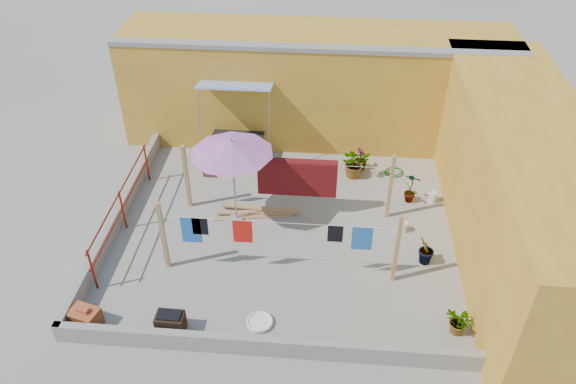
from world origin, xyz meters
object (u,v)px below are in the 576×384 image
object	(u,v)px
outdoor_table	(237,138)
plant_back_a	(355,163)
brick_stack	(85,318)
brazier	(171,323)
white_basin	(260,322)
green_hose	(394,172)
water_jug_a	(403,227)
water_jug_b	(433,197)
patio_umbrella	(231,148)

from	to	relation	value
outdoor_table	plant_back_a	bearing A→B (deg)	-12.10
brick_stack	brazier	bearing A→B (deg)	0.00
outdoor_table	white_basin	xyz separation A→B (m)	(1.38, -6.07, -0.56)
white_basin	green_hose	size ratio (longest dim) A/B	1.06
white_basin	water_jug_a	world-z (taller)	water_jug_a
white_basin	water_jug_a	distance (m)	4.40
white_basin	water_jug_b	world-z (taller)	water_jug_b
outdoor_table	water_jug_a	world-z (taller)	outdoor_table
water_jug_a	brick_stack	bearing A→B (deg)	-152.24
outdoor_table	water_jug_a	xyz separation A→B (m)	(4.48, -2.95, -0.47)
plant_back_a	green_hose	bearing A→B (deg)	11.88
patio_umbrella	brick_stack	bearing A→B (deg)	-124.69
water_jug_a	water_jug_b	xyz separation A→B (m)	(0.84, 1.24, 0.01)
brick_stack	water_jug_b	bearing A→B (deg)	32.39
brazier	white_basin	bearing A→B (deg)	10.82
water_jug_a	water_jug_b	size ratio (longest dim) A/B	0.92
white_basin	water_jug_b	size ratio (longest dim) A/B	1.61
brazier	green_hose	bearing A→B (deg)	51.14
outdoor_table	brazier	distance (m)	6.42
plant_back_a	patio_umbrella	bearing A→B (deg)	-144.07
patio_umbrella	water_jug_b	bearing A→B (deg)	12.87
green_hose	plant_back_a	xyz separation A→B (m)	(-1.11, -0.23, 0.39)
water_jug_a	outdoor_table	bearing A→B (deg)	146.65
water_jug_b	white_basin	bearing A→B (deg)	-132.08
brick_stack	water_jug_b	distance (m)	8.76
water_jug_a	patio_umbrella	bearing A→B (deg)	178.37
brazier	water_jug_b	xyz separation A→B (m)	(5.66, 4.69, -0.09)
green_hose	white_basin	bearing A→B (deg)	-118.61
brick_stack	green_hose	bearing A→B (deg)	42.29
brick_stack	water_jug_a	size ratio (longest dim) A/B	2.11
brick_stack	plant_back_a	distance (m)	7.84
patio_umbrella	green_hose	world-z (taller)	patio_umbrella
brick_stack	water_jug_b	xyz separation A→B (m)	(7.40, 4.69, -0.06)
water_jug_a	water_jug_b	distance (m)	1.50
white_basin	water_jug_b	distance (m)	5.88
white_basin	plant_back_a	distance (m)	5.71
water_jug_b	green_hose	distance (m)	1.52
white_basin	green_hose	distance (m)	6.37
white_basin	water_jug_a	size ratio (longest dim) A/B	1.75
white_basin	patio_umbrella	bearing A→B (deg)	106.99
patio_umbrella	water_jug_b	distance (m)	5.42
patio_umbrella	water_jug_b	size ratio (longest dim) A/B	6.89
patio_umbrella	outdoor_table	xyz separation A→B (m)	(-0.39, 2.83, -1.48)
green_hose	patio_umbrella	bearing A→B (deg)	-149.76
water_jug_a	plant_back_a	xyz separation A→B (m)	(-1.16, 2.24, 0.29)
brick_stack	water_jug_a	world-z (taller)	brick_stack
outdoor_table	brazier	size ratio (longest dim) A/B	2.68
patio_umbrella	brazier	size ratio (longest dim) A/B	4.20
brick_stack	green_hose	xyz separation A→B (m)	(6.51, 5.92, -0.18)
patio_umbrella	brazier	xyz separation A→B (m)	(-0.73, -3.57, -1.85)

